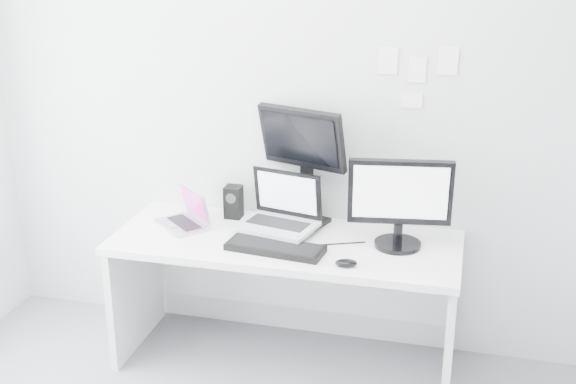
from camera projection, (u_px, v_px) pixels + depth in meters
The scene contains 13 objects.
back_wall at pixel (301, 107), 3.96m from camera, with size 3.60×3.60×0.00m, color silver.
desk at pixel (285, 302), 3.97m from camera, with size 1.80×0.70×0.73m, color white.
macbook at pixel (181, 208), 3.98m from camera, with size 0.29×0.22×0.22m, color #ADACB0.
speaker at pixel (234, 202), 4.12m from camera, with size 0.09×0.09×0.18m, color black.
dell_laptop at pixel (276, 205), 3.87m from camera, with size 0.39×0.31×0.33m, color #B0B3B8.
rear_monitor at pixel (304, 164), 3.97m from camera, with size 0.49×0.18×0.67m, color black.
samsung_monitor at pixel (400, 203), 3.69m from camera, with size 0.52×0.24×0.47m, color black.
keyboard at pixel (275, 248), 3.71m from camera, with size 0.49×0.17×0.03m, color black.
mouse at pixel (346, 263), 3.54m from camera, with size 0.11×0.07×0.03m, color black.
wall_note_0 at pixel (388, 60), 3.76m from camera, with size 0.10×0.00×0.14m, color white.
wall_note_1 at pixel (417, 70), 3.74m from camera, with size 0.09×0.00×0.13m, color white.
wall_note_2 at pixel (448, 61), 3.69m from camera, with size 0.10×0.00×0.14m, color white.
wall_note_3 at pixel (411, 101), 3.80m from camera, with size 0.11×0.00×0.08m, color white.
Camera 1 is at (0.88, -2.18, 2.26)m, focal length 46.36 mm.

